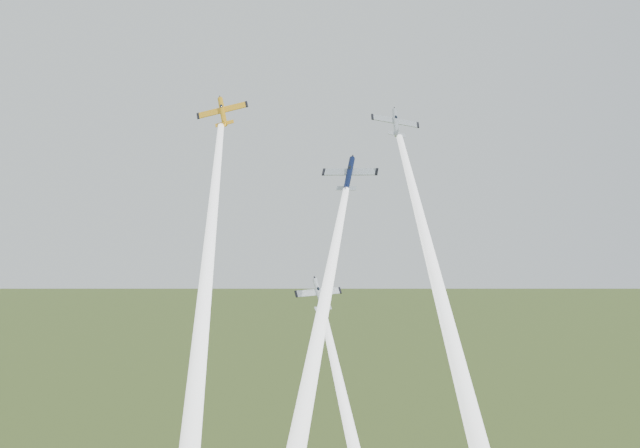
{
  "coord_description": "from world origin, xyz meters",
  "views": [
    {
      "loc": [
        -1.45,
        -119.16,
        93.43
      ],
      "look_at": [
        0.0,
        -6.0,
        92.0
      ],
      "focal_mm": 45.0,
      "sensor_mm": 36.0,
      "label": 1
    }
  ],
  "objects_px": {
    "plane_silver_right": "(396,122)",
    "plane_silver_low": "(319,294)",
    "plane_navy": "(349,174)",
    "plane_yellow": "(222,112)"
  },
  "relations": [
    {
      "from": "plane_yellow",
      "to": "plane_silver_low",
      "type": "height_order",
      "value": "plane_yellow"
    },
    {
      "from": "plane_yellow",
      "to": "plane_silver_right",
      "type": "distance_m",
      "value": 26.54
    },
    {
      "from": "plane_navy",
      "to": "plane_silver_right",
      "type": "xyz_separation_m",
      "value": [
        7.14,
        0.88,
        7.87
      ]
    },
    {
      "from": "plane_silver_right",
      "to": "plane_silver_low",
      "type": "relative_size",
      "value": 1.11
    },
    {
      "from": "plane_navy",
      "to": "plane_silver_right",
      "type": "distance_m",
      "value": 10.66
    },
    {
      "from": "plane_silver_right",
      "to": "plane_yellow",
      "type": "bearing_deg",
      "value": 169.34
    },
    {
      "from": "plane_navy",
      "to": "plane_silver_right",
      "type": "relative_size",
      "value": 1.13
    },
    {
      "from": "plane_silver_low",
      "to": "plane_silver_right",
      "type": "bearing_deg",
      "value": 19.85
    },
    {
      "from": "plane_silver_right",
      "to": "plane_silver_low",
      "type": "bearing_deg",
      "value": -153.68
    },
    {
      "from": "plane_yellow",
      "to": "plane_navy",
      "type": "xyz_separation_m",
      "value": [
        19.32,
        -1.81,
        -9.6
      ]
    }
  ]
}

